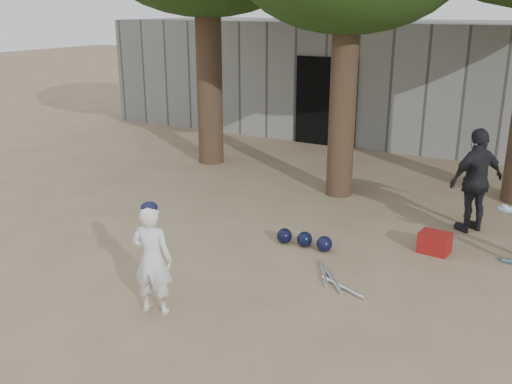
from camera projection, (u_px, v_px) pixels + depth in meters
The scene contains 7 objects.
ground at pixel (180, 273), 7.56m from camera, with size 70.00×70.00×0.00m, color #937C5E.
boy_player at pixel (152, 260), 6.43m from camera, with size 0.48×0.31×1.31m, color white.
spectator_dark at pixel (476, 181), 8.77m from camera, with size 0.96×0.40×1.64m, color black.
red_bag at pixel (435, 243), 8.17m from camera, with size 0.42×0.32×0.30m, color maroon.
back_building at pixel (402, 78), 15.68m from camera, with size 16.00×5.24×3.00m.
helmet_row at pixel (304, 240), 8.37m from camera, with size 0.87×0.26×0.23m.
bat_pile at pixel (333, 280), 7.32m from camera, with size 0.90×0.75×0.06m.
Camera 1 is at (4.23, -5.49, 3.38)m, focal length 40.00 mm.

